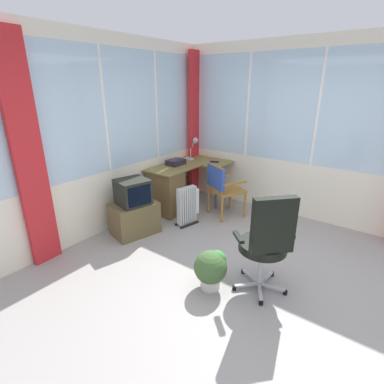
{
  "coord_description": "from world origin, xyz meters",
  "views": [
    {
      "loc": [
        -2.61,
        -1.16,
        2.1
      ],
      "look_at": [
        0.31,
        1.01,
        0.74
      ],
      "focal_mm": 27.44,
      "sensor_mm": 36.0,
      "label": 1
    }
  ],
  "objects_px": {
    "desk_lamp": "(195,145)",
    "office_chair": "(267,239)",
    "tv_remote": "(215,162)",
    "tv_on_stand": "(134,210)",
    "desk": "(169,189)",
    "paper_tray": "(176,162)",
    "space_heater": "(188,205)",
    "wooden_armchair": "(221,184)",
    "potted_plant": "(211,268)"
  },
  "relations": [
    {
      "from": "desk",
      "to": "paper_tray",
      "type": "distance_m",
      "value": 0.5
    },
    {
      "from": "office_chair",
      "to": "desk_lamp",
      "type": "bearing_deg",
      "value": 50.45
    },
    {
      "from": "tv_remote",
      "to": "paper_tray",
      "type": "relative_size",
      "value": 0.5
    },
    {
      "from": "wooden_armchair",
      "to": "tv_on_stand",
      "type": "height_order",
      "value": "wooden_armchair"
    },
    {
      "from": "tv_on_stand",
      "to": "wooden_armchair",
      "type": "bearing_deg",
      "value": -28.9
    },
    {
      "from": "potted_plant",
      "to": "office_chair",
      "type": "bearing_deg",
      "value": -61.69
    },
    {
      "from": "tv_on_stand",
      "to": "space_heater",
      "type": "distance_m",
      "value": 0.84
    },
    {
      "from": "desk",
      "to": "tv_on_stand",
      "type": "height_order",
      "value": "tv_on_stand"
    },
    {
      "from": "desk_lamp",
      "to": "office_chair",
      "type": "relative_size",
      "value": 0.36
    },
    {
      "from": "desk_lamp",
      "to": "tv_on_stand",
      "type": "bearing_deg",
      "value": -174.68
    },
    {
      "from": "potted_plant",
      "to": "space_heater",
      "type": "bearing_deg",
      "value": 46.38
    },
    {
      "from": "office_chair",
      "to": "potted_plant",
      "type": "relative_size",
      "value": 2.56
    },
    {
      "from": "tv_remote",
      "to": "tv_on_stand",
      "type": "xyz_separation_m",
      "value": [
        -1.72,
        0.27,
        -0.41
      ]
    },
    {
      "from": "desk_lamp",
      "to": "office_chair",
      "type": "xyz_separation_m",
      "value": [
        -1.84,
        -2.23,
        -0.39
      ]
    },
    {
      "from": "tv_remote",
      "to": "potted_plant",
      "type": "relative_size",
      "value": 0.34
    },
    {
      "from": "desk_lamp",
      "to": "wooden_armchair",
      "type": "distance_m",
      "value": 1.08
    },
    {
      "from": "paper_tray",
      "to": "space_heater",
      "type": "height_order",
      "value": "paper_tray"
    },
    {
      "from": "paper_tray",
      "to": "potted_plant",
      "type": "height_order",
      "value": "paper_tray"
    },
    {
      "from": "desk_lamp",
      "to": "wooden_armchair",
      "type": "relative_size",
      "value": 0.46
    },
    {
      "from": "wooden_armchair",
      "to": "potted_plant",
      "type": "bearing_deg",
      "value": -151.43
    },
    {
      "from": "tv_on_stand",
      "to": "potted_plant",
      "type": "relative_size",
      "value": 1.89
    },
    {
      "from": "wooden_armchair",
      "to": "paper_tray",
      "type": "bearing_deg",
      "value": 94.23
    },
    {
      "from": "office_chair",
      "to": "tv_on_stand",
      "type": "xyz_separation_m",
      "value": [
        0.11,
        2.07,
        -0.28
      ]
    },
    {
      "from": "desk",
      "to": "tv_remote",
      "type": "relative_size",
      "value": 9.61
    },
    {
      "from": "tv_remote",
      "to": "space_heater",
      "type": "distance_m",
      "value": 1.12
    },
    {
      "from": "desk",
      "to": "office_chair",
      "type": "xyz_separation_m",
      "value": [
        -1.01,
        -2.17,
        0.23
      ]
    },
    {
      "from": "desk_lamp",
      "to": "wooden_armchair",
      "type": "xyz_separation_m",
      "value": [
        -0.47,
        -0.86,
        -0.47
      ]
    },
    {
      "from": "office_chair",
      "to": "space_heater",
      "type": "relative_size",
      "value": 1.82
    },
    {
      "from": "desk",
      "to": "wooden_armchair",
      "type": "bearing_deg",
      "value": -65.84
    },
    {
      "from": "desk_lamp",
      "to": "office_chair",
      "type": "height_order",
      "value": "desk_lamp"
    },
    {
      "from": "paper_tray",
      "to": "wooden_armchair",
      "type": "height_order",
      "value": "wooden_armchair"
    },
    {
      "from": "wooden_armchair",
      "to": "space_heater",
      "type": "distance_m",
      "value": 0.65
    },
    {
      "from": "wooden_armchair",
      "to": "potted_plant",
      "type": "xyz_separation_m",
      "value": [
        -1.63,
        -0.89,
        -0.31
      ]
    },
    {
      "from": "desk_lamp",
      "to": "tv_remote",
      "type": "xyz_separation_m",
      "value": [
        -0.01,
        -0.43,
        -0.26
      ]
    },
    {
      "from": "tv_remote",
      "to": "wooden_armchair",
      "type": "bearing_deg",
      "value": -158.14
    },
    {
      "from": "potted_plant",
      "to": "tv_remote",
      "type": "bearing_deg",
      "value": 32.03
    },
    {
      "from": "wooden_armchair",
      "to": "tv_remote",
      "type": "bearing_deg",
      "value": 42.33
    },
    {
      "from": "wooden_armchair",
      "to": "office_chair",
      "type": "distance_m",
      "value": 1.94
    },
    {
      "from": "desk_lamp",
      "to": "space_heater",
      "type": "xyz_separation_m",
      "value": [
        -1.02,
        -0.61,
        -0.72
      ]
    },
    {
      "from": "desk",
      "to": "paper_tray",
      "type": "bearing_deg",
      "value": 16.26
    },
    {
      "from": "desk",
      "to": "paper_tray",
      "type": "xyz_separation_m",
      "value": [
        0.29,
        0.09,
        0.39
      ]
    },
    {
      "from": "desk",
      "to": "tv_on_stand",
      "type": "relative_size",
      "value": 1.73
    },
    {
      "from": "desk_lamp",
      "to": "paper_tray",
      "type": "distance_m",
      "value": 0.58
    },
    {
      "from": "paper_tray",
      "to": "wooden_armchair",
      "type": "xyz_separation_m",
      "value": [
        0.07,
        -0.89,
        -0.25
      ]
    },
    {
      "from": "space_heater",
      "to": "wooden_armchair",
      "type": "bearing_deg",
      "value": -24.54
    },
    {
      "from": "tv_remote",
      "to": "office_chair",
      "type": "relative_size",
      "value": 0.13
    },
    {
      "from": "desk_lamp",
      "to": "wooden_armchair",
      "type": "height_order",
      "value": "desk_lamp"
    },
    {
      "from": "desk",
      "to": "space_heater",
      "type": "relative_size",
      "value": 2.33
    },
    {
      "from": "office_chair",
      "to": "space_heater",
      "type": "distance_m",
      "value": 1.85
    },
    {
      "from": "office_chair",
      "to": "potted_plant",
      "type": "bearing_deg",
      "value": 118.31
    }
  ]
}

